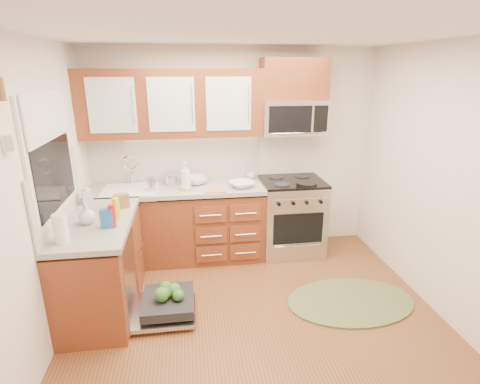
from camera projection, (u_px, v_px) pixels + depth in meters
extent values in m
plane|color=brown|center=(259.00, 327.00, 3.43)|extent=(3.50, 3.50, 0.00)
plane|color=white|center=(264.00, 32.00, 2.64)|extent=(3.50, 3.50, 0.00)
cube|color=silver|center=(234.00, 152.00, 4.68)|extent=(3.50, 0.04, 2.50)
cube|color=silver|center=(352.00, 353.00, 1.39)|extent=(3.50, 0.04, 2.50)
cube|color=silver|center=(32.00, 209.00, 2.80)|extent=(0.04, 3.50, 2.50)
cube|color=silver|center=(457.00, 189.00, 3.27)|extent=(0.04, 3.50, 2.50)
cube|color=#5C2114|center=(179.00, 226.00, 4.56)|extent=(2.05, 0.60, 0.85)
cube|color=#5C2114|center=(101.00, 268.00, 3.59)|extent=(0.60, 1.25, 0.85)
cube|color=#A49F96|center=(176.00, 189.00, 4.40)|extent=(2.07, 0.64, 0.05)
cube|color=#A49F96|center=(96.00, 223.00, 3.45)|extent=(0.64, 1.27, 0.05)
cube|color=beige|center=(175.00, 158.00, 4.58)|extent=(2.05, 0.02, 0.57)
cube|color=beige|center=(57.00, 192.00, 3.31)|extent=(0.02, 1.25, 0.57)
cube|color=#5C2114|center=(294.00, 79.00, 4.33)|extent=(0.76, 0.35, 0.47)
cube|color=white|center=(47.00, 116.00, 3.08)|extent=(0.02, 0.96, 0.40)
cube|color=white|center=(1.00, 154.00, 2.32)|extent=(0.04, 0.40, 0.03)
cylinder|color=black|center=(307.00, 184.00, 4.34)|extent=(0.31, 0.31, 0.04)
cylinder|color=silver|center=(174.00, 179.00, 4.49)|extent=(0.23, 0.23, 0.13)
cube|color=tan|center=(216.00, 190.00, 4.24)|extent=(0.27, 0.20, 0.02)
cylinder|color=silver|center=(151.00, 184.00, 4.22)|extent=(0.14, 0.14, 0.17)
cylinder|color=white|center=(61.00, 229.00, 2.96)|extent=(0.13, 0.13, 0.24)
cylinder|color=yellow|center=(116.00, 209.00, 3.44)|extent=(0.07, 0.07, 0.20)
cylinder|color=red|center=(112.00, 216.00, 3.25)|extent=(0.06, 0.06, 0.21)
cube|color=brown|center=(122.00, 201.00, 3.73)|extent=(0.16, 0.14, 0.14)
cube|color=#235EA5|center=(107.00, 218.00, 3.26)|extent=(0.11, 0.07, 0.17)
imported|color=#999999|center=(242.00, 184.00, 4.38)|extent=(0.34, 0.34, 0.07)
imported|color=#999999|center=(196.00, 180.00, 4.50)|extent=(0.35, 0.35, 0.09)
imported|color=#999999|center=(251.00, 175.00, 4.70)|extent=(0.14, 0.14, 0.09)
imported|color=#999999|center=(185.00, 177.00, 4.24)|extent=(0.15, 0.15, 0.32)
imported|color=#999999|center=(87.00, 194.00, 3.83)|extent=(0.13, 0.13, 0.21)
imported|color=#999999|center=(86.00, 214.00, 3.33)|extent=(0.17, 0.17, 0.18)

